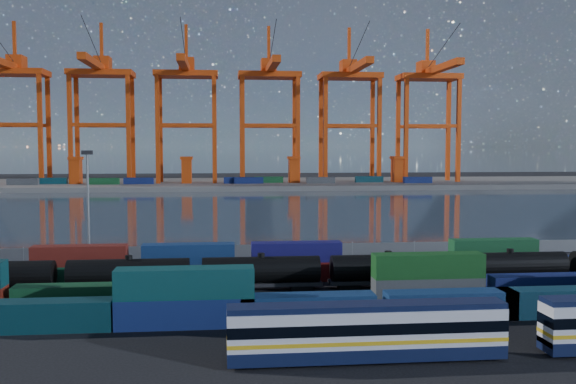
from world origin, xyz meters
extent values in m
plane|color=black|center=(0.00, 0.00, 0.00)|extent=(700.00, 700.00, 0.00)
plane|color=#2D3741|center=(0.00, 105.00, 0.01)|extent=(700.00, 700.00, 0.00)
cube|color=#514F4C|center=(0.00, 210.00, 1.00)|extent=(700.00, 70.00, 2.00)
cone|color=#1E2630|center=(-200.00, 1600.00, 260.00)|extent=(1100.00, 1100.00, 520.00)
cone|color=#1E2630|center=(200.00, 1600.00, 230.00)|extent=(1040.00, 1040.00, 460.00)
cone|color=#1E2630|center=(600.00, 1600.00, 190.00)|extent=(960.00, 960.00, 380.00)
cone|color=#1E2630|center=(950.00, 1600.00, 150.00)|extent=(840.00, 840.00, 300.00)
cube|color=silver|center=(1.03, -21.26, 2.58)|extent=(22.25, 2.67, 3.38)
cube|color=#0D1533|center=(1.03, -21.26, 0.80)|extent=(22.25, 2.72, 1.07)
cube|color=#0D1533|center=(1.03, -21.26, 4.49)|extent=(22.25, 2.40, 0.45)
cube|color=gold|center=(1.03, -21.26, 1.87)|extent=(22.27, 2.75, 0.32)
cube|color=black|center=(1.03, -21.26, 2.94)|extent=(22.27, 2.75, 0.89)
cube|color=black|center=(-6.76, -21.26, 0.31)|extent=(2.67, 1.78, 0.62)
cube|color=black|center=(8.82, -21.26, 0.31)|extent=(2.67, 1.78, 0.62)
cube|color=#0A3039|center=(-27.22, -9.70, 1.42)|extent=(13.09, 2.66, 2.84)
cube|color=navy|center=(-13.94, -9.70, 1.42)|extent=(13.09, 2.66, 2.84)
cube|color=#0D4345|center=(-13.94, -9.70, 4.25)|extent=(13.09, 2.66, 2.84)
cube|color=navy|center=(-2.17, -9.70, 1.42)|extent=(13.09, 2.66, 2.84)
cube|color=navy|center=(12.11, -9.70, 1.42)|extent=(13.09, 2.66, 2.84)
cube|color=#0C2F42|center=(23.79, -9.70, 1.42)|extent=(13.09, 2.66, 2.84)
cube|color=#124523|center=(-25.94, -2.13, 1.33)|extent=(12.32, 2.50, 2.67)
cube|color=#0E3E4B|center=(-13.30, -2.13, 1.33)|extent=(12.32, 2.50, 2.67)
cube|color=#444749|center=(12.30, -2.13, 1.33)|extent=(12.32, 2.50, 2.67)
cube|color=#154F1B|center=(12.30, -2.13, 4.00)|extent=(12.32, 2.50, 2.67)
cube|color=#101A53|center=(25.74, -2.13, 1.33)|extent=(12.32, 2.50, 2.67)
cube|color=#114328|center=(-27.92, 10.14, 1.24)|extent=(11.49, 2.34, 2.49)
cube|color=maroon|center=(-27.92, 10.14, 3.73)|extent=(11.49, 2.34, 2.49)
cube|color=#5E3212|center=(-14.61, 10.14, 1.24)|extent=(11.49, 2.34, 2.49)
cube|color=navy|center=(-14.61, 10.14, 3.73)|extent=(11.49, 2.34, 2.49)
cube|color=maroon|center=(-0.97, 10.14, 1.24)|extent=(11.49, 2.34, 2.49)
cube|color=#141158|center=(-0.97, 10.14, 3.73)|extent=(11.49, 2.34, 2.49)
cube|color=#5E1F12|center=(12.31, 10.14, 1.24)|extent=(11.49, 2.34, 2.49)
cube|color=#0A2438|center=(25.22, 10.14, 1.24)|extent=(11.49, 2.34, 2.49)
cube|color=#154E26|center=(25.22, 10.14, 3.73)|extent=(11.49, 2.34, 2.49)
cube|color=black|center=(-31.95, 5.19, 0.32)|extent=(2.69, 1.94, 0.65)
cylinder|color=black|center=(-21.29, 5.19, 2.47)|extent=(13.98, 3.12, 3.12)
cylinder|color=black|center=(-21.29, 5.19, 4.19)|extent=(0.86, 0.86, 0.54)
cube|color=black|center=(-21.29, 5.19, 0.75)|extent=(14.52, 2.15, 0.43)
cube|color=black|center=(-26.13, 5.19, 0.32)|extent=(2.69, 1.94, 0.65)
cube|color=black|center=(-16.45, 5.19, 0.32)|extent=(2.69, 1.94, 0.65)
cylinder|color=black|center=(-5.79, 5.19, 2.47)|extent=(13.98, 3.12, 3.12)
cylinder|color=black|center=(-5.79, 5.19, 4.19)|extent=(0.86, 0.86, 0.54)
cube|color=black|center=(-5.79, 5.19, 0.75)|extent=(14.52, 2.15, 0.43)
cube|color=black|center=(-10.63, 5.19, 0.32)|extent=(2.69, 1.94, 0.65)
cube|color=black|center=(-0.95, 5.19, 0.32)|extent=(2.69, 1.94, 0.65)
cylinder|color=black|center=(9.71, 5.19, 2.47)|extent=(13.98, 3.12, 3.12)
cylinder|color=black|center=(9.71, 5.19, 4.19)|extent=(0.86, 0.86, 0.54)
cube|color=black|center=(9.71, 5.19, 0.75)|extent=(14.52, 2.15, 0.43)
cube|color=black|center=(4.87, 5.19, 0.32)|extent=(2.69, 1.94, 0.65)
cube|color=black|center=(14.55, 5.19, 0.32)|extent=(2.69, 1.94, 0.65)
cylinder|color=black|center=(25.21, 5.19, 2.47)|extent=(13.98, 3.12, 3.12)
cylinder|color=black|center=(25.21, 5.19, 4.19)|extent=(0.86, 0.86, 0.54)
cube|color=black|center=(25.21, 5.19, 0.75)|extent=(14.52, 2.15, 0.43)
cube|color=black|center=(20.37, 5.19, 0.32)|extent=(2.69, 1.94, 0.65)
cube|color=black|center=(30.05, 5.19, 0.32)|extent=(2.69, 1.94, 0.65)
cube|color=#595B5E|center=(0.00, 28.00, 1.00)|extent=(160.00, 0.06, 2.00)
cylinder|color=slate|center=(-40.00, 28.00, 1.10)|extent=(0.12, 0.12, 2.20)
cylinder|color=slate|center=(-30.00, 28.00, 1.10)|extent=(0.12, 0.12, 2.20)
cylinder|color=slate|center=(-20.00, 28.00, 1.10)|extent=(0.12, 0.12, 2.20)
cylinder|color=slate|center=(-10.00, 28.00, 1.10)|extent=(0.12, 0.12, 2.20)
cylinder|color=slate|center=(0.00, 28.00, 1.10)|extent=(0.12, 0.12, 2.20)
cylinder|color=slate|center=(10.00, 28.00, 1.10)|extent=(0.12, 0.12, 2.20)
cylinder|color=slate|center=(20.00, 28.00, 1.10)|extent=(0.12, 0.12, 2.20)
cylinder|color=slate|center=(30.00, 28.00, 1.10)|extent=(0.12, 0.12, 2.20)
cylinder|color=slate|center=(40.00, 28.00, 1.10)|extent=(0.12, 0.12, 2.20)
cylinder|color=slate|center=(-30.00, 26.00, 8.00)|extent=(0.36, 0.36, 16.00)
cube|color=black|center=(-30.00, 26.00, 16.30)|extent=(1.60, 0.40, 0.60)
cube|color=#C53C0D|center=(-83.37, 198.66, 23.78)|extent=(1.69, 1.69, 47.56)
cube|color=#C53C0D|center=(-83.37, 211.34, 23.78)|extent=(1.69, 1.69, 47.56)
cube|color=#C53C0D|center=(-95.00, 198.66, 26.16)|extent=(23.25, 1.48, 1.48)
cube|color=#C53C0D|center=(-95.00, 211.34, 26.16)|extent=(23.25, 1.48, 1.48)
cube|color=#C53C0D|center=(-95.00, 205.00, 47.56)|extent=(26.42, 14.80, 2.33)
cube|color=#C53C0D|center=(-95.00, 192.32, 49.67)|extent=(3.17, 50.73, 2.64)
cube|color=#C53C0D|center=(-95.00, 209.23, 52.32)|extent=(6.34, 8.46, 5.28)
cube|color=#C53C0D|center=(-95.00, 207.11, 60.24)|extent=(1.27, 1.27, 16.91)
cylinder|color=black|center=(-95.00, 189.78, 57.07)|extent=(0.25, 43.50, 14.35)
cube|color=#C53C0D|center=(-71.63, 198.66, 23.78)|extent=(1.69, 1.69, 47.56)
cube|color=#C53C0D|center=(-71.63, 211.34, 23.78)|extent=(1.69, 1.69, 47.56)
cube|color=#C53C0D|center=(-48.37, 198.66, 23.78)|extent=(1.69, 1.69, 47.56)
cube|color=#C53C0D|center=(-48.37, 211.34, 23.78)|extent=(1.69, 1.69, 47.56)
cube|color=#C53C0D|center=(-60.00, 198.66, 26.16)|extent=(23.25, 1.48, 1.48)
cube|color=#C53C0D|center=(-60.00, 211.34, 26.16)|extent=(23.25, 1.48, 1.48)
cube|color=#C53C0D|center=(-60.00, 205.00, 47.56)|extent=(26.42, 14.80, 2.33)
cube|color=#C53C0D|center=(-60.00, 192.32, 49.67)|extent=(3.17, 50.73, 2.64)
cube|color=#C53C0D|center=(-60.00, 209.23, 52.32)|extent=(6.34, 8.46, 5.28)
cube|color=#C53C0D|center=(-60.00, 207.11, 60.24)|extent=(1.27, 1.27, 16.91)
cylinder|color=black|center=(-60.00, 189.78, 57.07)|extent=(0.25, 43.50, 14.35)
cube|color=#C53C0D|center=(-36.63, 198.66, 23.78)|extent=(1.69, 1.69, 47.56)
cube|color=#C53C0D|center=(-36.63, 211.34, 23.78)|extent=(1.69, 1.69, 47.56)
cube|color=#C53C0D|center=(-13.37, 198.66, 23.78)|extent=(1.69, 1.69, 47.56)
cube|color=#C53C0D|center=(-13.37, 211.34, 23.78)|extent=(1.69, 1.69, 47.56)
cube|color=#C53C0D|center=(-25.00, 198.66, 26.16)|extent=(23.25, 1.48, 1.48)
cube|color=#C53C0D|center=(-25.00, 211.34, 26.16)|extent=(23.25, 1.48, 1.48)
cube|color=#C53C0D|center=(-25.00, 205.00, 47.56)|extent=(26.42, 14.80, 2.33)
cube|color=#C53C0D|center=(-25.00, 192.32, 49.67)|extent=(3.17, 50.73, 2.64)
cube|color=#C53C0D|center=(-25.00, 209.23, 52.32)|extent=(6.34, 8.46, 5.28)
cube|color=#C53C0D|center=(-25.00, 207.11, 60.24)|extent=(1.27, 1.27, 16.91)
cylinder|color=black|center=(-25.00, 189.78, 57.07)|extent=(0.25, 43.50, 14.35)
cube|color=#C53C0D|center=(-1.63, 198.66, 23.78)|extent=(1.69, 1.69, 47.56)
cube|color=#C53C0D|center=(-1.63, 211.34, 23.78)|extent=(1.69, 1.69, 47.56)
cube|color=#C53C0D|center=(21.63, 198.66, 23.78)|extent=(1.69, 1.69, 47.56)
cube|color=#C53C0D|center=(21.63, 211.34, 23.78)|extent=(1.69, 1.69, 47.56)
cube|color=#C53C0D|center=(10.00, 198.66, 26.16)|extent=(23.25, 1.48, 1.48)
cube|color=#C53C0D|center=(10.00, 211.34, 26.16)|extent=(23.25, 1.48, 1.48)
cube|color=#C53C0D|center=(10.00, 205.00, 47.56)|extent=(26.42, 14.80, 2.33)
cube|color=#C53C0D|center=(10.00, 192.32, 49.67)|extent=(3.17, 50.73, 2.64)
cube|color=#C53C0D|center=(10.00, 209.23, 52.32)|extent=(6.34, 8.46, 5.28)
cube|color=#C53C0D|center=(10.00, 207.11, 60.24)|extent=(1.27, 1.27, 16.91)
cylinder|color=black|center=(10.00, 189.78, 57.07)|extent=(0.25, 43.50, 14.35)
cube|color=#C53C0D|center=(33.37, 198.66, 23.78)|extent=(1.69, 1.69, 47.56)
cube|color=#C53C0D|center=(33.37, 211.34, 23.78)|extent=(1.69, 1.69, 47.56)
cube|color=#C53C0D|center=(56.63, 198.66, 23.78)|extent=(1.69, 1.69, 47.56)
cube|color=#C53C0D|center=(56.63, 211.34, 23.78)|extent=(1.69, 1.69, 47.56)
cube|color=#C53C0D|center=(45.00, 198.66, 26.16)|extent=(23.25, 1.48, 1.48)
cube|color=#C53C0D|center=(45.00, 211.34, 26.16)|extent=(23.25, 1.48, 1.48)
cube|color=#C53C0D|center=(45.00, 205.00, 47.56)|extent=(26.42, 14.80, 2.33)
cube|color=#C53C0D|center=(45.00, 192.32, 49.67)|extent=(3.17, 50.73, 2.64)
cube|color=#C53C0D|center=(45.00, 209.23, 52.32)|extent=(6.34, 8.46, 5.28)
cube|color=#C53C0D|center=(45.00, 207.11, 60.24)|extent=(1.27, 1.27, 16.91)
cylinder|color=black|center=(45.00, 189.78, 57.07)|extent=(0.25, 43.50, 14.35)
cube|color=#C53C0D|center=(68.37, 198.66, 23.78)|extent=(1.69, 1.69, 47.56)
cube|color=#C53C0D|center=(68.37, 211.34, 23.78)|extent=(1.69, 1.69, 47.56)
cube|color=#C53C0D|center=(91.63, 198.66, 23.78)|extent=(1.69, 1.69, 47.56)
cube|color=#C53C0D|center=(91.63, 211.34, 23.78)|extent=(1.69, 1.69, 47.56)
cube|color=#C53C0D|center=(80.00, 198.66, 26.16)|extent=(23.25, 1.48, 1.48)
cube|color=#C53C0D|center=(80.00, 211.34, 26.16)|extent=(23.25, 1.48, 1.48)
cube|color=#C53C0D|center=(80.00, 205.00, 47.56)|extent=(26.42, 14.80, 2.33)
cube|color=#C53C0D|center=(80.00, 192.32, 49.67)|extent=(3.17, 50.73, 2.64)
cube|color=#C53C0D|center=(80.00, 209.23, 52.32)|extent=(6.34, 8.46, 5.28)
cube|color=#C53C0D|center=(80.00, 207.11, 60.24)|extent=(1.27, 1.27, 16.91)
cylinder|color=black|center=(80.00, 189.78, 57.07)|extent=(0.25, 43.50, 14.35)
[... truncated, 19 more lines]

